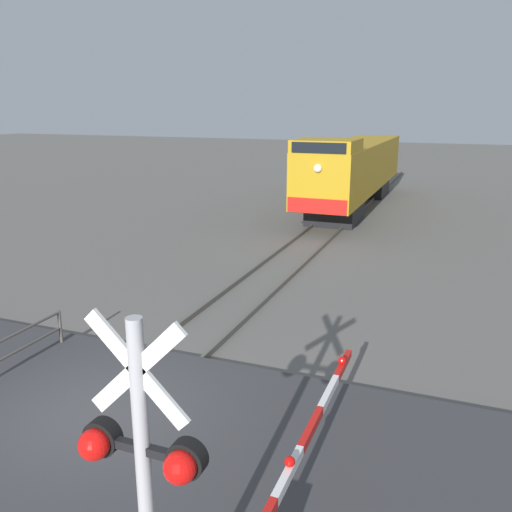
{
  "coord_description": "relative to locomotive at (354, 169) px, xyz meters",
  "views": [
    {
      "loc": [
        5.82,
        -7.07,
        5.56
      ],
      "look_at": [
        1.04,
        5.18,
        1.86
      ],
      "focal_mm": 37.79,
      "sensor_mm": 36.0,
      "label": 1
    }
  ],
  "objects": [
    {
      "name": "rail_track_left",
      "position": [
        -0.72,
        -22.75,
        -2.07
      ],
      "size": [
        0.08,
        80.0,
        0.15
      ],
      "primitive_type": "cube",
      "color": "#59544C",
      "rests_on": "ground_plane"
    },
    {
      "name": "road_surface",
      "position": [
        0.0,
        -22.75,
        -2.06
      ],
      "size": [
        36.0,
        5.27,
        0.17
      ],
      "primitive_type": "cube",
      "color": "#38383A",
      "rests_on": "ground_plane"
    },
    {
      "name": "guard_railing",
      "position": [
        -2.71,
        -22.02,
        -1.52
      ],
      "size": [
        0.08,
        2.94,
        0.95
      ],
      "color": "#4C4742",
      "rests_on": "ground_plane"
    },
    {
      "name": "locomotive",
      "position": [
        0.0,
        0.0,
        0.0
      ],
      "size": [
        2.75,
        16.09,
        4.13
      ],
      "color": "black",
      "rests_on": "ground_plane"
    },
    {
      "name": "ground_plane",
      "position": [
        0.0,
        -22.75,
        -2.15
      ],
      "size": [
        160.0,
        160.0,
        0.0
      ],
      "primitive_type": "plane",
      "color": "#605E59"
    },
    {
      "name": "rail_track_right",
      "position": [
        0.72,
        -22.75,
        -2.07
      ],
      "size": [
        0.08,
        80.0,
        0.15
      ],
      "primitive_type": "cube",
      "color": "#59544C",
      "rests_on": "ground_plane"
    },
    {
      "name": "crossing_signal",
      "position": [
        3.47,
        -26.49,
        0.31
      ],
      "size": [
        1.18,
        0.33,
        3.96
      ],
      "color": "#ADADB2",
      "rests_on": "ground_plane"
    }
  ]
}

